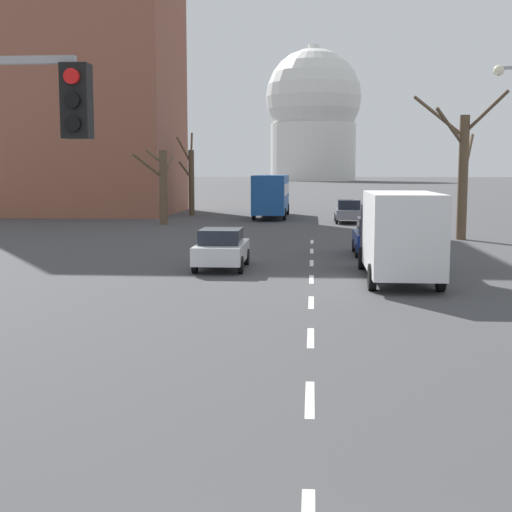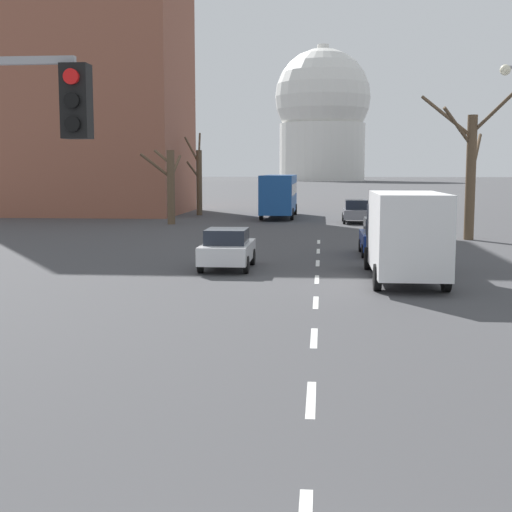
{
  "view_description": "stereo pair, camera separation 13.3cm",
  "coord_description": "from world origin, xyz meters",
  "views": [
    {
      "loc": [
        0.01,
        -4.11,
        3.91
      ],
      "look_at": [
        -0.8,
        6.13,
        2.66
      ],
      "focal_mm": 50.0,
      "sensor_mm": 36.0,
      "label": 1
    },
    {
      "loc": [
        0.15,
        -4.1,
        3.91
      ],
      "look_at": [
        -0.8,
        6.13,
        2.66
      ],
      "focal_mm": 50.0,
      "sensor_mm": 36.0,
      "label": 2
    }
  ],
  "objects": [
    {
      "name": "lane_stripe_1",
      "position": [
        0.0,
        7.76,
        0.0
      ],
      "size": [
        0.16,
        2.0,
        0.01
      ],
      "primitive_type": "cube",
      "color": "silver",
      "rests_on": "ground_plane"
    },
    {
      "name": "lane_stripe_2",
      "position": [
        0.0,
        12.26,
        0.0
      ],
      "size": [
        0.16,
        2.0,
        0.01
      ],
      "primitive_type": "cube",
      "color": "silver",
      "rests_on": "ground_plane"
    },
    {
      "name": "lane_stripe_3",
      "position": [
        0.0,
        16.76,
        0.0
      ],
      "size": [
        0.16,
        2.0,
        0.01
      ],
      "primitive_type": "cube",
      "color": "silver",
      "rests_on": "ground_plane"
    },
    {
      "name": "lane_stripe_4",
      "position": [
        0.0,
        21.26,
        0.0
      ],
      "size": [
        0.16,
        2.0,
        0.01
      ],
      "primitive_type": "cube",
      "color": "silver",
      "rests_on": "ground_plane"
    },
    {
      "name": "lane_stripe_5",
      "position": [
        0.0,
        25.76,
        0.0
      ],
      "size": [
        0.16,
        2.0,
        0.01
      ],
      "primitive_type": "cube",
      "color": "silver",
      "rests_on": "ground_plane"
    },
    {
      "name": "lane_stripe_6",
      "position": [
        0.0,
        30.26,
        0.0
      ],
      "size": [
        0.16,
        2.0,
        0.01
      ],
      "primitive_type": "cube",
      "color": "silver",
      "rests_on": "ground_plane"
    },
    {
      "name": "lane_stripe_7",
      "position": [
        0.0,
        34.76,
        0.0
      ],
      "size": [
        0.16,
        2.0,
        0.01
      ],
      "primitive_type": "cube",
      "color": "silver",
      "rests_on": "ground_plane"
    },
    {
      "name": "sedan_near_left",
      "position": [
        -3.56,
        23.69,
        0.82
      ],
      "size": [
        1.93,
        4.07,
        1.61
      ],
      "color": "silver",
      "rests_on": "ground_plane"
    },
    {
      "name": "sedan_near_right",
      "position": [
        2.67,
        49.17,
        0.86
      ],
      "size": [
        1.96,
        4.51,
        1.72
      ],
      "color": "slate",
      "rests_on": "ground_plane"
    },
    {
      "name": "sedan_mid_centre",
      "position": [
        2.87,
        28.91,
        0.85
      ],
      "size": [
        1.87,
        3.89,
        1.73
      ],
      "color": "navy",
      "rests_on": "ground_plane"
    },
    {
      "name": "city_bus",
      "position": [
        -3.37,
        54.62,
        2.05
      ],
      "size": [
        2.66,
        10.8,
        3.48
      ],
      "color": "#19478C",
      "rests_on": "ground_plane"
    },
    {
      "name": "delivery_truck",
      "position": [
        3.07,
        21.28,
        1.7
      ],
      "size": [
        2.44,
        7.2,
        3.14
      ],
      "color": "#333842",
      "rests_on": "ground_plane"
    },
    {
      "name": "bare_tree_left_near",
      "position": [
        -10.77,
        46.65,
        2.89
      ],
      "size": [
        2.4,
        3.23,
        5.41
      ],
      "color": "brown",
      "rests_on": "ground_plane"
    },
    {
      "name": "bare_tree_right_near",
      "position": [
        8.37,
        36.85,
        4.0
      ],
      "size": [
        4.71,
        3.84,
        8.2
      ],
      "color": "brown",
      "rests_on": "ground_plane"
    },
    {
      "name": "bare_tree_left_far",
      "position": [
        -10.51,
        57.15,
        3.14
      ],
      "size": [
        1.48,
        3.0,
        7.15
      ],
      "color": "brown",
      "rests_on": "ground_plane"
    },
    {
      "name": "capitol_dome",
      "position": [
        0.0,
        258.02,
        23.55
      ],
      "size": [
        34.23,
        34.23,
        48.35
      ],
      "color": "silver",
      "rests_on": "ground_plane"
    },
    {
      "name": "apartment_block_left",
      "position": [
        -21.3,
        59.0,
        13.81
      ],
      "size": [
        18.0,
        14.0,
        27.63
      ],
      "primitive_type": "cube",
      "color": "#935642",
      "rests_on": "ground_plane"
    }
  ]
}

